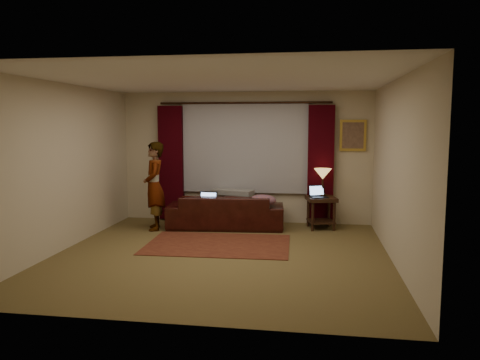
% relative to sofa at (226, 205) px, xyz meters
% --- Properties ---
extents(floor, '(5.00, 5.00, 0.01)m').
position_rel_sofa_xyz_m(floor, '(0.28, -1.86, -0.44)').
color(floor, brown).
rests_on(floor, ground).
extents(ceiling, '(5.00, 5.00, 0.02)m').
position_rel_sofa_xyz_m(ceiling, '(0.28, -1.86, 2.16)').
color(ceiling, silver).
rests_on(ceiling, ground).
extents(wall_back, '(5.00, 0.02, 2.60)m').
position_rel_sofa_xyz_m(wall_back, '(0.28, 0.64, 0.86)').
color(wall_back, beige).
rests_on(wall_back, ground).
extents(wall_front, '(5.00, 0.02, 2.60)m').
position_rel_sofa_xyz_m(wall_front, '(0.28, -4.36, 0.86)').
color(wall_front, beige).
rests_on(wall_front, ground).
extents(wall_left, '(0.02, 5.00, 2.60)m').
position_rel_sofa_xyz_m(wall_left, '(-2.22, -1.86, 0.86)').
color(wall_left, beige).
rests_on(wall_left, ground).
extents(wall_right, '(0.02, 5.00, 2.60)m').
position_rel_sofa_xyz_m(wall_right, '(2.78, -1.86, 0.86)').
color(wall_right, beige).
rests_on(wall_right, ground).
extents(sheer_curtain, '(2.50, 0.05, 1.80)m').
position_rel_sofa_xyz_m(sheer_curtain, '(0.28, 0.58, 1.06)').
color(sheer_curtain, '#9D9CA4').
rests_on(sheer_curtain, wall_back).
extents(drape_left, '(0.50, 0.14, 2.30)m').
position_rel_sofa_xyz_m(drape_left, '(-1.22, 0.53, 0.74)').
color(drape_left, black).
rests_on(drape_left, floor).
extents(drape_right, '(0.50, 0.14, 2.30)m').
position_rel_sofa_xyz_m(drape_right, '(1.78, 0.53, 0.74)').
color(drape_right, black).
rests_on(drape_right, floor).
extents(curtain_rod, '(0.04, 0.04, 3.40)m').
position_rel_sofa_xyz_m(curtain_rod, '(0.28, 0.53, 1.94)').
color(curtain_rod, black).
rests_on(curtain_rod, wall_back).
extents(picture_frame, '(0.50, 0.04, 0.60)m').
position_rel_sofa_xyz_m(picture_frame, '(2.38, 0.61, 1.31)').
color(picture_frame, gold).
rests_on(picture_frame, wall_back).
extents(sofa, '(2.25, 1.13, 0.88)m').
position_rel_sofa_xyz_m(sofa, '(0.00, 0.00, 0.00)').
color(sofa, black).
rests_on(sofa, floor).
extents(throw_blanket, '(0.86, 0.51, 0.09)m').
position_rel_sofa_xyz_m(throw_blanket, '(0.08, 0.30, 0.45)').
color(throw_blanket, gray).
rests_on(throw_blanket, sofa).
extents(clothing_pile, '(0.53, 0.42, 0.22)m').
position_rel_sofa_xyz_m(clothing_pile, '(0.71, -0.09, 0.11)').
color(clothing_pile, '#814F5F').
rests_on(clothing_pile, sofa).
extents(laptop_sofa, '(0.37, 0.40, 0.25)m').
position_rel_sofa_xyz_m(laptop_sofa, '(-0.34, -0.17, 0.12)').
color(laptop_sofa, black).
rests_on(laptop_sofa, sofa).
extents(area_rug, '(2.38, 1.63, 0.01)m').
position_rel_sofa_xyz_m(area_rug, '(0.11, -1.29, -0.43)').
color(area_rug, '#5F2919').
rests_on(area_rug, floor).
extents(end_table, '(0.62, 0.62, 0.61)m').
position_rel_sofa_xyz_m(end_table, '(1.79, 0.18, -0.14)').
color(end_table, black).
rests_on(end_table, floor).
extents(tiffany_lamp, '(0.38, 0.38, 0.53)m').
position_rel_sofa_xyz_m(tiffany_lamp, '(1.81, 0.25, 0.43)').
color(tiffany_lamp, olive).
rests_on(tiffany_lamp, end_table).
extents(laptop_table, '(0.41, 0.43, 0.22)m').
position_rel_sofa_xyz_m(laptop_table, '(1.75, 0.09, 0.28)').
color(laptop_table, black).
rests_on(laptop_table, end_table).
extents(person, '(0.62, 0.62, 1.64)m').
position_rel_sofa_xyz_m(person, '(-1.28, -0.37, 0.38)').
color(person, gray).
rests_on(person, floor).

